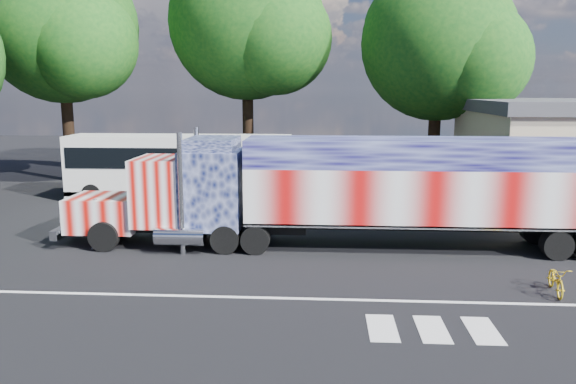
# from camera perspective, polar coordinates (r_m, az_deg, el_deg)

# --- Properties ---
(ground) EXTENTS (100.00, 100.00, 0.00)m
(ground) POSITION_cam_1_polar(r_m,az_deg,el_deg) (18.70, -0.59, -7.41)
(ground) COLOR black
(lane_markings) EXTENTS (30.00, 2.67, 0.01)m
(lane_markings) POSITION_cam_1_polar(r_m,az_deg,el_deg) (15.11, 4.95, -11.88)
(lane_markings) COLOR silver
(lane_markings) RESTS_ON ground
(semi_truck) EXTENTS (20.11, 3.18, 4.29)m
(semi_truck) POSITION_cam_1_polar(r_m,az_deg,el_deg) (20.39, 7.21, 0.40)
(semi_truck) COLOR black
(semi_truck) RESTS_ON ground
(coach_bus) EXTENTS (11.54, 2.69, 3.36)m
(coach_bus) POSITION_cam_1_polar(r_m,az_deg,el_deg) (29.81, -10.91, 2.56)
(coach_bus) COLOR white
(coach_bus) RESTS_ON ground
(woman) EXTENTS (0.72, 0.52, 1.83)m
(woman) POSITION_cam_1_polar(r_m,az_deg,el_deg) (21.46, -18.87, -3.10)
(woman) COLOR slate
(woman) RESTS_ON ground
(bicycle) EXTENTS (0.77, 1.63, 0.82)m
(bicycle) POSITION_cam_1_polar(r_m,az_deg,el_deg) (17.82, 25.60, -8.00)
(bicycle) COLOR gold
(bicycle) RESTS_ON ground
(tree_n_mid) EXTENTS (10.12, 9.63, 14.64)m
(tree_n_mid) POSITION_cam_1_polar(r_m,az_deg,el_deg) (36.42, -3.96, 16.77)
(tree_n_mid) COLOR black
(tree_n_mid) RESTS_ON ground
(tree_ne_a) EXTENTS (9.28, 8.84, 12.70)m
(tree_ne_a) POSITION_cam_1_polar(r_m,az_deg,el_deg) (34.39, 15.29, 14.26)
(tree_ne_a) COLOR black
(tree_ne_a) RESTS_ON ground
(tree_nw_a) EXTENTS (9.57, 9.11, 13.95)m
(tree_nw_a) POSITION_cam_1_polar(r_m,az_deg,el_deg) (37.71, -21.85, 15.20)
(tree_nw_a) COLOR black
(tree_nw_a) RESTS_ON ground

